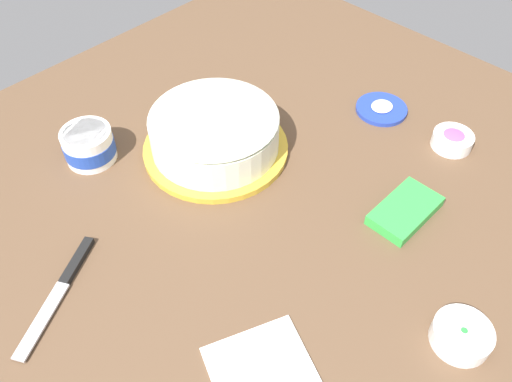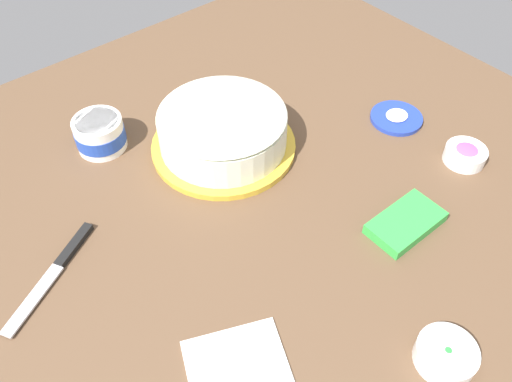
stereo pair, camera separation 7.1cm
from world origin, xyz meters
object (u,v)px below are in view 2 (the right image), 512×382
at_px(frosted_cake, 223,130).
at_px(frosting_tub_lid, 396,118).
at_px(paper_napkin, 239,374).
at_px(candy_box_lower, 406,223).
at_px(spreading_knife, 58,266).
at_px(sprinkle_bowl_rainbow, 465,154).
at_px(sprinkle_bowl_green, 446,355).
at_px(frosting_tub, 100,133).

xyz_separation_m(frosted_cake, frosting_tub_lid, (-0.35, 0.17, -0.04)).
xyz_separation_m(frosted_cake, paper_napkin, (0.28, 0.41, -0.05)).
bearing_deg(frosting_tub_lid, frosted_cake, -26.19).
bearing_deg(candy_box_lower, paper_napkin, 3.86).
relative_size(spreading_knife, candy_box_lower, 1.52).
xyz_separation_m(frosted_cake, sprinkle_bowl_rainbow, (-0.36, 0.35, -0.03)).
bearing_deg(sprinkle_bowl_rainbow, sprinkle_bowl_green, 31.64).
height_order(frosted_cake, spreading_knife, frosted_cake).
xyz_separation_m(frosting_tub_lid, sprinkle_bowl_green, (0.38, 0.41, 0.01)).
distance_m(frosting_tub, frosting_tub_lid, 0.64).
bearing_deg(frosted_cake, frosting_tub, -41.22).
height_order(frosted_cake, candy_box_lower, frosted_cake).
relative_size(frosting_tub, frosting_tub_lid, 0.90).
relative_size(spreading_knife, paper_napkin, 1.44).
relative_size(frosting_tub_lid, candy_box_lower, 0.81).
bearing_deg(candy_box_lower, frosting_tub, -59.49).
xyz_separation_m(frosting_tub, frosting_tub_lid, (-0.54, 0.34, -0.03)).
bearing_deg(frosting_tub_lid, sprinkle_bowl_rainbow, 91.74).
distance_m(frosting_tub, paper_napkin, 0.58).
bearing_deg(sprinkle_bowl_rainbow, spreading_knife, -20.69).
height_order(frosting_tub, spreading_knife, frosting_tub).
bearing_deg(sprinkle_bowl_green, candy_box_lower, -127.77).
bearing_deg(frosted_cake, frosting_tub_lid, 153.81).
xyz_separation_m(spreading_knife, sprinkle_bowl_rainbow, (-0.76, 0.29, 0.01)).
xyz_separation_m(spreading_knife, paper_napkin, (-0.12, 0.35, -0.00)).
xyz_separation_m(sprinkle_bowl_green, candy_box_lower, (-0.16, -0.20, -0.01)).
height_order(frosting_tub_lid, spreading_knife, frosting_tub_lid).
xyz_separation_m(sprinkle_bowl_rainbow, sprinkle_bowl_green, (0.39, 0.24, 0.00)).
bearing_deg(frosting_tub_lid, sprinkle_bowl_green, 47.14).
distance_m(spreading_knife, candy_box_lower, 0.62).
bearing_deg(paper_napkin, candy_box_lower, -176.62).
bearing_deg(spreading_knife, frosting_tub, -132.77).
height_order(candy_box_lower, paper_napkin, candy_box_lower).
relative_size(frosting_tub_lid, paper_napkin, 0.77).
relative_size(frosting_tub, paper_napkin, 0.69).
relative_size(spreading_knife, sprinkle_bowl_rainbow, 2.55).
bearing_deg(sprinkle_bowl_green, sprinkle_bowl_rainbow, -148.36).
xyz_separation_m(frosting_tub, spreading_knife, (0.21, 0.23, -0.03)).
bearing_deg(frosted_cake, spreading_knife, 8.36).
distance_m(frosting_tub, candy_box_lower, 0.64).
relative_size(frosted_cake, frosting_tub, 2.91).
bearing_deg(spreading_knife, frosted_cake, -171.64).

